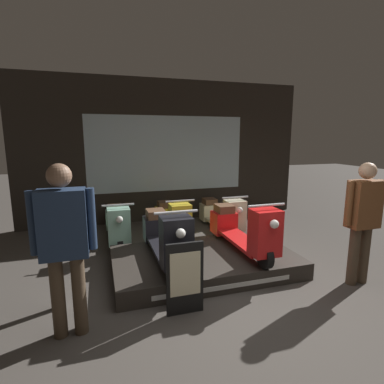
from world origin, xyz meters
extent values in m
plane|color=#423D38|center=(0.00, 0.00, 0.00)|extent=(30.00, 30.00, 0.00)
cube|color=#28231E|center=(0.00, 4.06, 1.60)|extent=(6.53, 0.08, 3.20)
cube|color=silver|center=(0.00, 4.01, 1.55)|extent=(3.59, 0.01, 1.70)
cube|color=#2D2823|center=(-0.11, 1.18, 0.12)|extent=(2.62, 1.54, 0.24)
cube|color=silver|center=(-0.11, 0.41, 0.11)|extent=(1.83, 0.01, 0.06)
cylinder|color=black|center=(-0.70, 0.50, 0.40)|extent=(0.09, 0.32, 0.32)
cylinder|color=black|center=(-0.70, 1.87, 0.40)|extent=(0.09, 0.32, 0.32)
cube|color=black|center=(-0.70, 1.18, 0.39)|extent=(0.34, 1.28, 0.05)
cube|color=black|center=(-0.70, 0.52, 0.72)|extent=(0.36, 0.29, 0.60)
cube|color=black|center=(-0.70, 1.85, 0.49)|extent=(0.38, 0.34, 0.37)
cube|color=brown|center=(-0.70, 1.84, 0.73)|extent=(0.27, 0.30, 0.13)
cylinder|color=silver|center=(-0.70, 0.51, 1.08)|extent=(0.51, 0.03, 0.03)
sphere|color=white|center=(-0.70, 0.32, 0.89)|extent=(0.11, 0.11, 0.11)
cylinder|color=black|center=(0.48, 0.50, 0.40)|extent=(0.09, 0.32, 0.32)
cylinder|color=black|center=(0.48, 1.87, 0.40)|extent=(0.09, 0.32, 0.32)
cube|color=red|center=(0.48, 1.18, 0.39)|extent=(0.34, 1.28, 0.05)
cube|color=red|center=(0.48, 0.52, 0.72)|extent=(0.36, 0.29, 0.60)
cube|color=red|center=(0.48, 1.85, 0.49)|extent=(0.38, 0.34, 0.37)
cube|color=brown|center=(0.48, 1.84, 0.73)|extent=(0.27, 0.30, 0.13)
cylinder|color=silver|center=(0.48, 0.51, 1.08)|extent=(0.51, 0.03, 0.03)
sphere|color=white|center=(0.48, 0.32, 0.89)|extent=(0.11, 0.11, 0.11)
cylinder|color=black|center=(-1.26, 2.15, 0.16)|extent=(0.09, 0.32, 0.32)
cylinder|color=black|center=(-1.26, 3.53, 0.16)|extent=(0.09, 0.32, 0.32)
cube|color=#8EC6AD|center=(-1.26, 2.84, 0.15)|extent=(0.34, 1.28, 0.05)
cube|color=#8EC6AD|center=(-1.26, 2.18, 0.48)|extent=(0.36, 0.29, 0.60)
cube|color=#8EC6AD|center=(-1.26, 3.50, 0.24)|extent=(0.38, 0.34, 0.37)
cube|color=brown|center=(-1.26, 3.49, 0.49)|extent=(0.27, 0.30, 0.13)
cylinder|color=silver|center=(-1.26, 2.17, 0.84)|extent=(0.51, 0.03, 0.03)
sphere|color=white|center=(-1.26, 1.98, 0.65)|extent=(0.11, 0.11, 0.11)
cylinder|color=black|center=(-0.21, 2.15, 0.16)|extent=(0.09, 0.32, 0.32)
cylinder|color=black|center=(-0.21, 3.53, 0.16)|extent=(0.09, 0.32, 0.32)
cube|color=yellow|center=(-0.21, 2.84, 0.15)|extent=(0.34, 1.28, 0.05)
cube|color=yellow|center=(-0.21, 2.18, 0.48)|extent=(0.36, 0.29, 0.60)
cube|color=yellow|center=(-0.21, 3.50, 0.24)|extent=(0.38, 0.34, 0.37)
cube|color=brown|center=(-0.21, 3.49, 0.49)|extent=(0.27, 0.30, 0.13)
cylinder|color=silver|center=(-0.21, 2.17, 0.84)|extent=(0.51, 0.03, 0.03)
sphere|color=white|center=(-0.21, 1.98, 0.65)|extent=(0.11, 0.11, 0.11)
cylinder|color=black|center=(0.83, 2.15, 0.16)|extent=(0.09, 0.32, 0.32)
cylinder|color=black|center=(0.83, 3.53, 0.16)|extent=(0.09, 0.32, 0.32)
cube|color=beige|center=(0.83, 2.84, 0.15)|extent=(0.34, 1.28, 0.05)
cube|color=beige|center=(0.83, 2.18, 0.48)|extent=(0.36, 0.29, 0.60)
cube|color=beige|center=(0.83, 3.50, 0.24)|extent=(0.38, 0.34, 0.37)
cube|color=brown|center=(0.83, 3.49, 0.49)|extent=(0.27, 0.30, 0.13)
cylinder|color=silver|center=(0.83, 2.17, 0.84)|extent=(0.51, 0.03, 0.03)
sphere|color=white|center=(0.83, 1.98, 0.65)|extent=(0.11, 0.11, 0.11)
cylinder|color=#473828|center=(-1.97, 0.19, 0.41)|extent=(0.13, 0.13, 0.82)
cylinder|color=#473828|center=(-1.77, 0.19, 0.41)|extent=(0.13, 0.13, 0.82)
cube|color=#1E2D47|center=(-1.87, 0.19, 1.14)|extent=(0.43, 0.24, 0.65)
cylinder|color=#1E2D47|center=(-2.12, 0.19, 1.17)|extent=(0.08, 0.08, 0.59)
cylinder|color=#1E2D47|center=(-1.62, 0.19, 1.17)|extent=(0.08, 0.08, 0.59)
sphere|color=brown|center=(-1.87, 0.19, 1.59)|extent=(0.22, 0.22, 0.22)
cylinder|color=#473828|center=(1.61, 0.19, 0.39)|extent=(0.13, 0.13, 0.78)
cylinder|color=#473828|center=(1.79, 0.19, 0.39)|extent=(0.13, 0.13, 0.78)
cube|color=brown|center=(1.70, 0.19, 1.08)|extent=(0.40, 0.22, 0.62)
cylinder|color=brown|center=(1.46, 0.19, 1.11)|extent=(0.08, 0.08, 0.57)
cylinder|color=brown|center=(1.94, 0.19, 1.11)|extent=(0.08, 0.08, 0.57)
sphere|color=tan|center=(1.70, 0.19, 1.51)|extent=(0.21, 0.21, 0.21)
cube|color=black|center=(-0.69, 0.20, 0.41)|extent=(0.42, 0.04, 0.82)
cube|color=beige|center=(-0.69, 0.18, 0.47)|extent=(0.34, 0.01, 0.49)
cylinder|color=gray|center=(-2.07, 0.71, 0.42)|extent=(0.09, 0.09, 0.85)
sphere|color=gray|center=(-2.07, 0.71, 0.88)|extent=(0.08, 0.08, 0.08)
camera|label=1|loc=(-1.52, -2.72, 1.93)|focal=28.00mm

